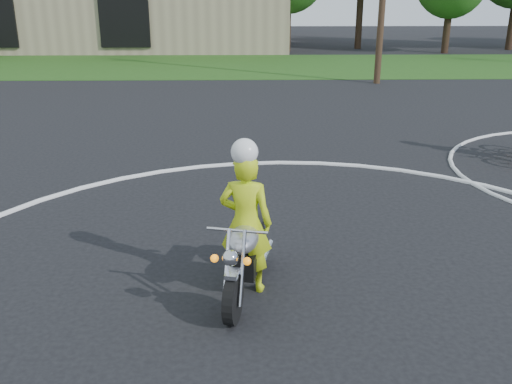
{
  "coord_description": "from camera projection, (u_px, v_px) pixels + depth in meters",
  "views": [
    {
      "loc": [
        -0.81,
        -4.0,
        3.96
      ],
      "look_at": [
        -0.65,
        3.95,
        1.1
      ],
      "focal_mm": 40.0,
      "sensor_mm": 36.0,
      "label": 1
    }
  ],
  "objects": [
    {
      "name": "primary_motorcycle",
      "position": [
        246.0,
        256.0,
        7.65
      ],
      "size": [
        0.91,
        2.19,
        1.17
      ],
      "rotation": [
        0.0,
        0.0,
        -0.21
      ],
      "color": "black",
      "rests_on": "ground"
    },
    {
      "name": "grass_strip",
      "position": [
        259.0,
        66.0,
        30.51
      ],
      "size": [
        120.0,
        10.0,
        0.02
      ],
      "primitive_type": "cube",
      "color": "#1E4714",
      "rests_on": "ground"
    },
    {
      "name": "rider_primary_grp",
      "position": [
        246.0,
        219.0,
        7.62
      ],
      "size": [
        0.8,
        0.61,
        2.16
      ],
      "rotation": [
        0.0,
        0.0,
        -0.21
      ],
      "color": "#C6E017",
      "rests_on": "ground"
    },
    {
      "name": "course_markings",
      "position": [
        429.0,
        246.0,
        9.25
      ],
      "size": [
        19.05,
        19.05,
        0.12
      ],
      "color": "silver",
      "rests_on": "ground"
    }
  ]
}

